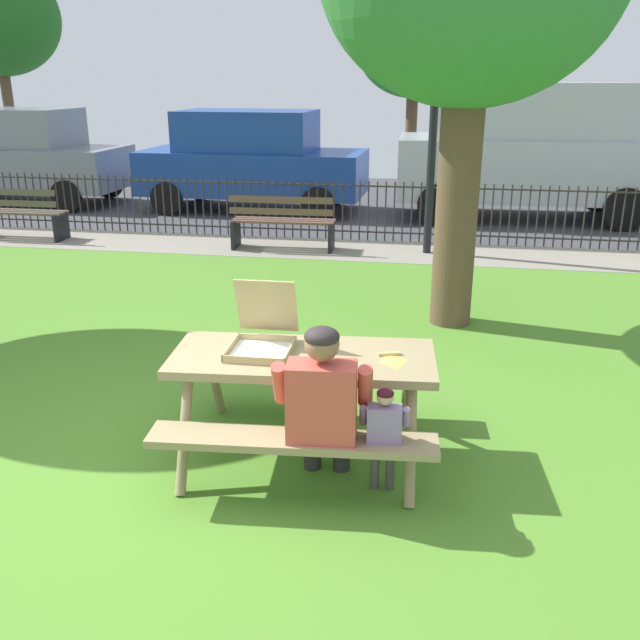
{
  "coord_description": "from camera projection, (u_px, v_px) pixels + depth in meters",
  "views": [
    {
      "loc": [
        1.73,
        -3.89,
        2.57
      ],
      "look_at": [
        0.87,
        1.18,
        0.75
      ],
      "focal_mm": 38.83,
      "sensor_mm": 36.0,
      "label": 1
    }
  ],
  "objects": [
    {
      "name": "picnic_table_foreground",
      "position": [
        303.0,
        377.0,
        4.78
      ],
      "size": [
        1.91,
        1.61,
        0.79
      ],
      "color": "#98855D",
      "rests_on": "ground"
    },
    {
      "name": "parked_car_center",
      "position": [
        528.0,
        148.0,
        12.78
      ],
      "size": [
        4.75,
        2.18,
        2.46
      ],
      "color": "#B3B5C1",
      "rests_on": "ground"
    },
    {
      "name": "cobblestone_walkway",
      "position": [
        323.0,
        249.0,
        10.87
      ],
      "size": [
        28.0,
        1.4,
        0.01
      ],
      "primitive_type": "cube",
      "color": "gray"
    },
    {
      "name": "adult_at_table",
      "position": [
        323.0,
        403.0,
        4.28
      ],
      "size": [
        0.62,
        0.61,
        1.19
      ],
      "color": "#2A2A2A",
      "rests_on": "ground"
    },
    {
      "name": "ground",
      "position": [
        234.0,
        377.0,
        6.28
      ],
      "size": [
        28.0,
        11.29,
        0.02
      ],
      "primitive_type": "cube",
      "color": "#51872A"
    },
    {
      "name": "street_asphalt",
      "position": [
        356.0,
        202.0,
        14.95
      ],
      "size": [
        28.0,
        7.38,
        0.01
      ],
      "primitive_type": "cube",
      "color": "#424247"
    },
    {
      "name": "park_bench_left",
      "position": [
        17.0,
        214.0,
        11.41
      ],
      "size": [
        1.6,
        0.46,
        0.85
      ],
      "color": "brown",
      "rests_on": "ground"
    },
    {
      "name": "parked_car_far_left",
      "position": [
        18.0,
        155.0,
        14.5
      ],
      "size": [
        4.43,
        1.97,
        1.94
      ],
      "color": "slate",
      "rests_on": "ground"
    },
    {
      "name": "pizza_slice_on_table",
      "position": [
        392.0,
        359.0,
        4.63
      ],
      "size": [
        0.21,
        0.25,
        0.02
      ],
      "color": "#EED056",
      "rests_on": "picnic_table_foreground"
    },
    {
      "name": "parked_car_left",
      "position": [
        252.0,
        159.0,
        13.71
      ],
      "size": [
        4.46,
        2.03,
        1.94
      ],
      "color": "navy",
      "rests_on": "ground"
    },
    {
      "name": "pizza_box_open",
      "position": [
        263.0,
        333.0,
        4.79
      ],
      "size": [
        0.44,
        0.52,
        0.47
      ],
      "color": "tan",
      "rests_on": "picnic_table_foreground"
    },
    {
      "name": "child_at_table",
      "position": [
        384.0,
        431.0,
        4.27
      ],
      "size": [
        0.31,
        0.3,
        0.81
      ],
      "color": "#474747",
      "rests_on": "ground"
    },
    {
      "name": "far_tree_midleft",
      "position": [
        415.0,
        43.0,
        17.84
      ],
      "size": [
        3.05,
        3.05,
        4.75
      ],
      "color": "brown",
      "rests_on": "ground"
    },
    {
      "name": "park_bench_center",
      "position": [
        283.0,
        223.0,
        10.7
      ],
      "size": [
        1.61,
        0.5,
        0.85
      ],
      "color": "brown",
      "rests_on": "ground"
    },
    {
      "name": "iron_fence_streetside",
      "position": [
        330.0,
        210.0,
        11.35
      ],
      "size": [
        21.88,
        0.03,
        0.97
      ],
      "color": "#2D2823",
      "rests_on": "ground"
    },
    {
      "name": "lamp_post_walkway",
      "position": [
        436.0,
        69.0,
        9.75
      ],
      "size": [
        0.28,
        0.28,
        4.41
      ],
      "color": "black",
      "rests_on": "ground"
    }
  ]
}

